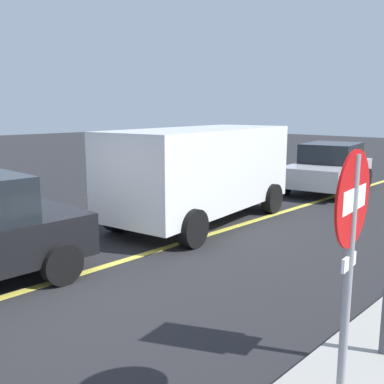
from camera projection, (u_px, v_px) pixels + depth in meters
The scene contains 5 objects.
ground_plane at pixel (35, 288), 6.61m from camera, with size 80.00×80.00×0.00m, color #262628.
lane_marking_centre at pixel (178, 244), 8.74m from camera, with size 28.00×0.16×0.01m, color #E0D14C.
stop_sign at pixel (350, 245), 3.41m from camera, with size 0.76×0.10×2.34m.
white_van at pixel (201, 169), 10.30m from camera, with size 5.43×2.86×2.20m.
car_silver_mid_road at pixel (329, 167), 14.43m from camera, with size 4.56×2.62×1.55m.
Camera 1 is at (-2.90, -5.99, 2.62)m, focal length 41.37 mm.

